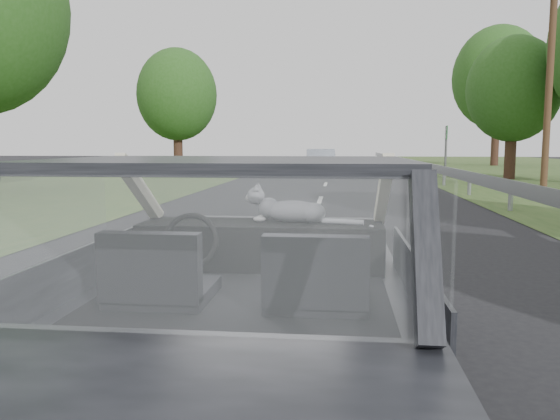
% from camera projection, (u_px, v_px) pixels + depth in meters
% --- Properties ---
extents(ground, '(140.00, 140.00, 0.00)m').
position_uv_depth(ground, '(247.00, 412.00, 3.09)').
color(ground, '#232426').
rests_on(ground, ground).
extents(subject_car, '(1.80, 4.00, 1.45)m').
position_uv_depth(subject_car, '(246.00, 288.00, 3.01)').
color(subject_car, black).
rests_on(subject_car, ground).
extents(dashboard, '(1.58, 0.45, 0.30)m').
position_uv_depth(dashboard, '(262.00, 245.00, 3.61)').
color(dashboard, black).
rests_on(dashboard, subject_car).
extents(driver_seat, '(0.50, 0.72, 0.42)m').
position_uv_depth(driver_seat, '(157.00, 270.00, 2.75)').
color(driver_seat, black).
rests_on(driver_seat, subject_car).
extents(passenger_seat, '(0.50, 0.72, 0.42)m').
position_uv_depth(passenger_seat, '(316.00, 274.00, 2.66)').
color(passenger_seat, black).
rests_on(passenger_seat, subject_car).
extents(steering_wheel, '(0.36, 0.36, 0.04)m').
position_uv_depth(steering_wheel, '(190.00, 241.00, 3.35)').
color(steering_wheel, black).
rests_on(steering_wheel, dashboard).
extents(cat, '(0.58, 0.25, 0.25)m').
position_uv_depth(cat, '(293.00, 210.00, 3.59)').
color(cat, slate).
rests_on(cat, dashboard).
extents(guardrail, '(0.05, 90.00, 0.32)m').
position_uv_depth(guardrail, '(506.00, 186.00, 12.44)').
color(guardrail, '#94979A').
rests_on(guardrail, ground).
extents(other_car, '(1.83, 4.08, 1.31)m').
position_uv_depth(other_car, '(321.00, 162.00, 26.89)').
color(other_car, '#9CA5B5').
rests_on(other_car, ground).
extents(highway_sign, '(0.20, 0.92, 2.30)m').
position_uv_depth(highway_sign, '(446.00, 154.00, 22.93)').
color(highway_sign, '#145922').
rests_on(highway_sign, ground).
extents(utility_pole, '(0.23, 0.23, 6.97)m').
position_uv_depth(utility_pole, '(549.00, 85.00, 18.01)').
color(utility_pole, '#4C301F').
rests_on(utility_pole, ground).
extents(tree_2, '(4.78, 4.78, 6.06)m').
position_uv_depth(tree_2, '(512.00, 110.00, 23.88)').
color(tree_2, '#224F17').
rests_on(tree_2, ground).
extents(tree_3, '(7.11, 7.11, 9.76)m').
position_uv_depth(tree_3, '(497.00, 98.00, 39.50)').
color(tree_3, '#224F17').
rests_on(tree_3, ground).
extents(tree_6, '(5.05, 5.05, 6.42)m').
position_uv_depth(tree_6, '(177.00, 113.00, 29.13)').
color(tree_6, '#224F17').
rests_on(tree_6, ground).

